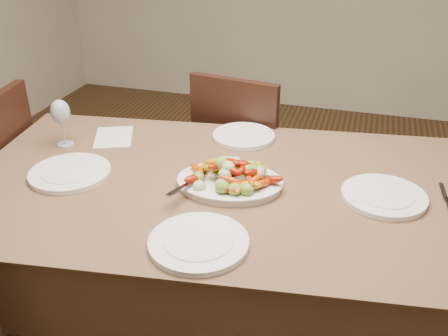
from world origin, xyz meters
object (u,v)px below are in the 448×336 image
at_px(dining_table, 224,269).
at_px(serving_platter, 230,184).
at_px(plate_left, 70,173).
at_px(chair_far, 249,158).
at_px(plate_near, 199,243).
at_px(wine_glass, 62,122).
at_px(plate_far, 244,136).
at_px(plate_right, 384,196).

bearing_deg(dining_table, serving_platter, -34.89).
relative_size(dining_table, plate_left, 6.34).
xyz_separation_m(chair_far, plate_near, (0.13, -1.11, 0.29)).
height_order(serving_platter, plate_left, serving_platter).
xyz_separation_m(chair_far, wine_glass, (-0.61, -0.64, 0.39)).
bearing_deg(plate_near, plate_left, 155.92).
bearing_deg(wine_glass, chair_far, 46.13).
bearing_deg(serving_platter, plate_left, -171.72).
xyz_separation_m(plate_near, wine_glass, (-0.74, 0.48, 0.09)).
relative_size(serving_platter, plate_far, 1.37).
bearing_deg(wine_glass, plate_right, -2.81).
xyz_separation_m(serving_platter, plate_far, (-0.06, 0.40, -0.00)).
distance_m(dining_table, plate_left, 0.68).
relative_size(serving_platter, plate_near, 1.21).
xyz_separation_m(serving_platter, wine_glass, (-0.73, 0.13, 0.09)).
bearing_deg(wine_glass, serving_platter, -10.40).
xyz_separation_m(serving_platter, plate_near, (0.01, -0.34, -0.00)).
height_order(serving_platter, plate_near, serving_platter).
relative_size(dining_table, plate_far, 7.14).
height_order(dining_table, wine_glass, wine_glass).
xyz_separation_m(serving_platter, plate_left, (-0.57, -0.08, -0.00)).
bearing_deg(plate_left, serving_platter, 8.28).
distance_m(serving_platter, wine_glass, 0.75).
xyz_separation_m(serving_platter, plate_right, (0.51, 0.07, -0.00)).
height_order(dining_table, chair_far, chair_far).
bearing_deg(plate_far, dining_table, -85.48).
relative_size(serving_platter, plate_left, 1.22).
xyz_separation_m(plate_right, plate_near, (-0.51, -0.42, 0.00)).
bearing_deg(wine_glass, plate_near, -32.90).
relative_size(plate_right, plate_far, 1.09).
bearing_deg(serving_platter, plate_near, -88.83).
xyz_separation_m(chair_far, plate_left, (-0.46, -0.85, 0.29)).
xyz_separation_m(plate_far, plate_near, (0.06, -0.75, 0.00)).
bearing_deg(plate_left, wine_glass, 125.77).
distance_m(plate_right, plate_near, 0.66).
distance_m(chair_far, plate_near, 1.16).
bearing_deg(chair_far, plate_far, 109.16).
xyz_separation_m(plate_left, plate_near, (0.58, -0.26, 0.00)).
bearing_deg(chair_far, plate_left, 71.23).
bearing_deg(serving_platter, plate_far, 97.85).
relative_size(serving_platter, wine_glass, 1.72).
relative_size(chair_far, plate_near, 3.26).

